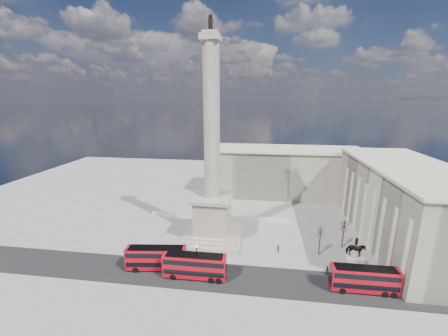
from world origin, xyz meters
name	(u,v)px	position (x,y,z in m)	size (l,w,h in m)	color
ground	(209,248)	(0.00, 0.00, 0.00)	(180.00, 180.00, 0.00)	#999691
asphalt_road	(225,277)	(5.00, -10.00, 0.00)	(120.00, 9.00, 0.01)	#262626
nelsons_column	(212,188)	(0.00, 5.00, 12.92)	(14.00, 14.00, 49.85)	#AC9F8F
balustrade_wall	(220,217)	(0.00, 16.00, 0.55)	(40.00, 0.60, 1.10)	beige
building_east	(405,204)	(45.00, 10.00, 9.32)	(19.00, 46.00, 18.60)	beige
building_northeast	(286,172)	(20.00, 40.00, 8.32)	(51.00, 17.00, 16.60)	beige
red_bus_a	(157,258)	(-8.83, -9.13, 2.51)	(12.04, 4.04, 4.79)	#B20916
red_bus_b	(195,266)	(-0.61, -10.73, 2.54)	(11.96, 2.91, 4.84)	#B20916
red_bus_c	(364,279)	(29.84, -10.43, 2.43)	(11.46, 2.79, 4.64)	#B20916
victorian_lamp	(197,259)	(-0.19, -10.95, 4.18)	(0.61, 0.61, 7.10)	black
equestrian_statue	(354,264)	(29.11, -6.64, 2.93)	(4.05, 3.03, 8.41)	beige
bare_tree_near	(321,232)	(24.33, 0.72, 5.50)	(1.60, 1.60, 6.98)	#332319
bare_tree_mid	(344,225)	(30.21, 4.54, 5.51)	(1.84, 1.84, 6.99)	#332319
bare_tree_far	(379,220)	(38.46, 7.22, 6.03)	(1.87, 1.87, 7.65)	#332319
pedestrian_walking	(332,271)	(25.34, -6.50, 0.94)	(0.69, 0.45, 1.89)	#272329
pedestrian_standing	(327,270)	(24.45, -6.50, 0.96)	(0.94, 0.73, 1.92)	#272329
pedestrian_crossing	(278,249)	(15.58, 0.41, 0.91)	(1.06, 0.44, 1.81)	#272329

